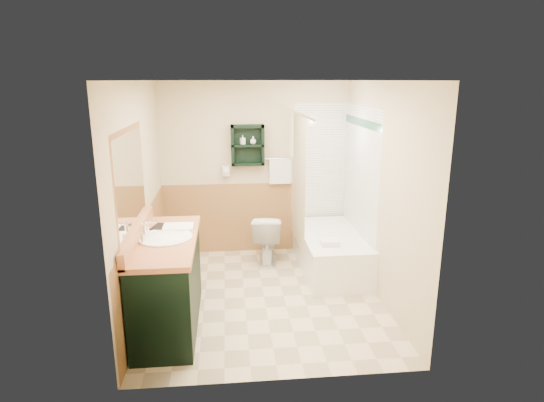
# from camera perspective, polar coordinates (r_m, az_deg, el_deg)

# --- Properties ---
(floor) EXTENTS (3.00, 3.00, 0.00)m
(floor) POSITION_cam_1_polar(r_m,az_deg,el_deg) (5.32, -1.01, -11.92)
(floor) COLOR beige
(floor) RESTS_ON ground
(back_wall) EXTENTS (2.60, 0.04, 2.40)m
(back_wall) POSITION_cam_1_polar(r_m,az_deg,el_deg) (6.38, -2.19, 4.05)
(back_wall) COLOR beige
(back_wall) RESTS_ON ground
(left_wall) EXTENTS (0.04, 3.00, 2.40)m
(left_wall) POSITION_cam_1_polar(r_m,az_deg,el_deg) (4.97, -16.42, 0.31)
(left_wall) COLOR beige
(left_wall) RESTS_ON ground
(right_wall) EXTENTS (0.04, 3.00, 2.40)m
(right_wall) POSITION_cam_1_polar(r_m,az_deg,el_deg) (5.17, 13.67, 1.05)
(right_wall) COLOR beige
(right_wall) RESTS_ON ground
(ceiling) EXTENTS (2.60, 3.00, 0.04)m
(ceiling) POSITION_cam_1_polar(r_m,az_deg,el_deg) (4.75, -1.15, 15.13)
(ceiling) COLOR white
(ceiling) RESTS_ON back_wall
(wainscot_left) EXTENTS (2.98, 2.98, 1.00)m
(wainscot_left) POSITION_cam_1_polar(r_m,az_deg,el_deg) (5.18, -15.47, -7.20)
(wainscot_left) COLOR #AB7345
(wainscot_left) RESTS_ON left_wall
(wainscot_back) EXTENTS (2.58, 2.58, 1.00)m
(wainscot_back) POSITION_cam_1_polar(r_m,az_deg,el_deg) (6.51, -2.11, -2.06)
(wainscot_back) COLOR #AB7345
(wainscot_back) RESTS_ON back_wall
(mirror_frame) EXTENTS (1.30, 1.30, 1.00)m
(mirror_frame) POSITION_cam_1_polar(r_m,az_deg,el_deg) (4.37, -17.34, 2.31)
(mirror_frame) COLOR brown
(mirror_frame) RESTS_ON left_wall
(mirror_glass) EXTENTS (1.20, 1.20, 0.90)m
(mirror_glass) POSITION_cam_1_polar(r_m,az_deg,el_deg) (4.37, -17.27, 2.32)
(mirror_glass) COLOR white
(mirror_glass) RESTS_ON left_wall
(tile_right) EXTENTS (1.50, 1.50, 2.10)m
(tile_right) POSITION_cam_1_polar(r_m,az_deg,el_deg) (5.88, 10.85, 1.37)
(tile_right) COLOR white
(tile_right) RESTS_ON right_wall
(tile_back) EXTENTS (0.95, 0.95, 2.10)m
(tile_back) POSITION_cam_1_polar(r_m,az_deg,el_deg) (6.51, 6.90, 2.82)
(tile_back) COLOR white
(tile_back) RESTS_ON back_wall
(tile_accent) EXTENTS (1.50, 1.50, 0.10)m
(tile_accent) POSITION_cam_1_polar(r_m,az_deg,el_deg) (5.75, 11.17, 9.64)
(tile_accent) COLOR #154A2E
(tile_accent) RESTS_ON right_wall
(wall_shelf) EXTENTS (0.45, 0.15, 0.55)m
(wall_shelf) POSITION_cam_1_polar(r_m,az_deg,el_deg) (6.20, -3.09, 7.01)
(wall_shelf) COLOR black
(wall_shelf) RESTS_ON back_wall
(hair_dryer) EXTENTS (0.10, 0.24, 0.18)m
(hair_dryer) POSITION_cam_1_polar(r_m,az_deg,el_deg) (6.28, -5.79, 3.81)
(hair_dryer) COLOR silver
(hair_dryer) RESTS_ON back_wall
(towel_bar) EXTENTS (0.40, 0.06, 0.40)m
(towel_bar) POSITION_cam_1_polar(r_m,az_deg,el_deg) (6.31, 1.02, 5.33)
(towel_bar) COLOR white
(towel_bar) RESTS_ON back_wall
(curtain_rod) EXTENTS (0.03, 1.60, 0.03)m
(curtain_rod) POSITION_cam_1_polar(r_m,az_deg,el_deg) (5.57, 3.78, 10.75)
(curtain_rod) COLOR silver
(curtain_rod) RESTS_ON back_wall
(shower_curtain) EXTENTS (1.05, 1.05, 1.70)m
(shower_curtain) POSITION_cam_1_polar(r_m,az_deg,el_deg) (5.86, 3.36, 2.57)
(shower_curtain) COLOR beige
(shower_curtain) RESTS_ON curtain_rod
(vanity) EXTENTS (0.59, 1.47, 0.93)m
(vanity) POSITION_cam_1_polar(r_m,az_deg,el_deg) (4.68, -12.92, -9.94)
(vanity) COLOR black
(vanity) RESTS_ON ground
(bathtub) EXTENTS (0.76, 1.50, 0.50)m
(bathtub) POSITION_cam_1_polar(r_m,az_deg,el_deg) (5.95, 7.40, -6.38)
(bathtub) COLOR white
(bathtub) RESTS_ON ground
(toilet) EXTENTS (0.47, 0.73, 0.67)m
(toilet) POSITION_cam_1_polar(r_m,az_deg,el_deg) (6.15, -0.59, -4.72)
(toilet) COLOR white
(toilet) RESTS_ON ground
(counter_towel) EXTENTS (0.30, 0.24, 0.04)m
(counter_towel) POSITION_cam_1_polar(r_m,az_deg,el_deg) (4.74, -11.68, -3.28)
(counter_towel) COLOR white
(counter_towel) RESTS_ON vanity
(vanity_book) EXTENTS (0.17, 0.06, 0.23)m
(vanity_book) POSITION_cam_1_polar(r_m,az_deg,el_deg) (4.82, -14.78, -1.98)
(vanity_book) COLOR black
(vanity_book) RESTS_ON vanity
(tub_towel) EXTENTS (0.21, 0.18, 0.07)m
(tub_towel) POSITION_cam_1_polar(r_m,az_deg,el_deg) (5.45, 7.23, -5.20)
(tub_towel) COLOR white
(tub_towel) RESTS_ON bathtub
(soap_bottle_a) EXTENTS (0.10, 0.14, 0.06)m
(soap_bottle_a) POSITION_cam_1_polar(r_m,az_deg,el_deg) (6.19, -3.69, 7.39)
(soap_bottle_a) COLOR white
(soap_bottle_a) RESTS_ON wall_shelf
(soap_bottle_b) EXTENTS (0.11, 0.13, 0.08)m
(soap_bottle_b) POSITION_cam_1_polar(r_m,az_deg,el_deg) (6.19, -2.38, 7.53)
(soap_bottle_b) COLOR white
(soap_bottle_b) RESTS_ON wall_shelf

